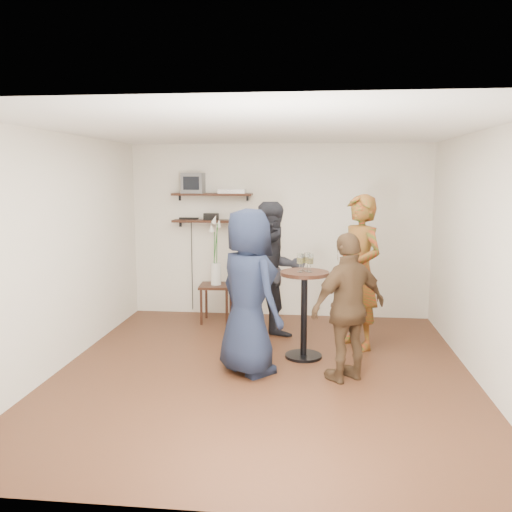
% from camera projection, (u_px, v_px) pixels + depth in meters
% --- Properties ---
extents(room, '(4.58, 5.08, 2.68)m').
position_uv_depth(room, '(263.00, 255.00, 5.72)').
color(room, '#402214').
rests_on(room, ground).
extents(shelf_upper, '(1.20, 0.25, 0.04)m').
position_uv_depth(shelf_upper, '(212.00, 194.00, 8.08)').
color(shelf_upper, black).
rests_on(shelf_upper, room).
extents(shelf_lower, '(1.20, 0.25, 0.04)m').
position_uv_depth(shelf_lower, '(212.00, 221.00, 8.14)').
color(shelf_lower, black).
rests_on(shelf_lower, room).
extents(crt_monitor, '(0.32, 0.30, 0.30)m').
position_uv_depth(crt_monitor, '(193.00, 183.00, 8.09)').
color(crt_monitor, '#59595B').
rests_on(crt_monitor, shelf_upper).
extents(dvd_deck, '(0.40, 0.24, 0.06)m').
position_uv_depth(dvd_deck, '(232.00, 191.00, 8.04)').
color(dvd_deck, silver).
rests_on(dvd_deck, shelf_upper).
extents(radio, '(0.22, 0.10, 0.10)m').
position_uv_depth(radio, '(211.00, 217.00, 8.13)').
color(radio, black).
rests_on(radio, shelf_lower).
extents(power_strip, '(0.30, 0.05, 0.03)m').
position_uv_depth(power_strip, '(189.00, 218.00, 8.23)').
color(power_strip, black).
rests_on(power_strip, shelf_lower).
extents(side_table, '(0.49, 0.49, 0.56)m').
position_uv_depth(side_table, '(216.00, 291.00, 7.90)').
color(side_table, black).
rests_on(side_table, room).
extents(vase_lilies, '(0.20, 0.20, 1.03)m').
position_uv_depth(vase_lilies, '(216.00, 263.00, 7.83)').
color(vase_lilies, silver).
rests_on(vase_lilies, side_table).
extents(drinks_table, '(0.56, 0.56, 1.03)m').
position_uv_depth(drinks_table, '(304.00, 303.00, 6.31)').
color(drinks_table, black).
rests_on(drinks_table, room).
extents(wine_glass_fl, '(0.07, 0.07, 0.21)m').
position_uv_depth(wine_glass_fl, '(300.00, 260.00, 6.20)').
color(wine_glass_fl, silver).
rests_on(wine_glass_fl, drinks_table).
extents(wine_glass_fr, '(0.07, 0.07, 0.21)m').
position_uv_depth(wine_glass_fr, '(310.00, 260.00, 6.20)').
color(wine_glass_fr, silver).
rests_on(wine_glass_fr, drinks_table).
extents(wine_glass_bl, '(0.07, 0.07, 0.20)m').
position_uv_depth(wine_glass_bl, '(302.00, 259.00, 6.31)').
color(wine_glass_bl, silver).
rests_on(wine_glass_bl, drinks_table).
extents(wine_glass_br, '(0.07, 0.07, 0.22)m').
position_uv_depth(wine_glass_br, '(307.00, 259.00, 6.24)').
color(wine_glass_br, silver).
rests_on(wine_glass_br, drinks_table).
extents(person_plaid, '(0.78, 0.83, 1.91)m').
position_uv_depth(person_plaid, '(359.00, 272.00, 6.66)').
color(person_plaid, '#AE2313').
rests_on(person_plaid, room).
extents(person_dark, '(1.10, 1.03, 1.80)m').
position_uv_depth(person_dark, '(274.00, 271.00, 7.01)').
color(person_dark, black).
rests_on(person_dark, room).
extents(person_navy, '(1.02, 1.03, 1.79)m').
position_uv_depth(person_navy, '(248.00, 292.00, 5.79)').
color(person_navy, black).
rests_on(person_navy, room).
extents(person_brown, '(0.96, 0.84, 1.56)m').
position_uv_depth(person_brown, '(349.00, 307.00, 5.60)').
color(person_brown, '#48311E').
rests_on(person_brown, room).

